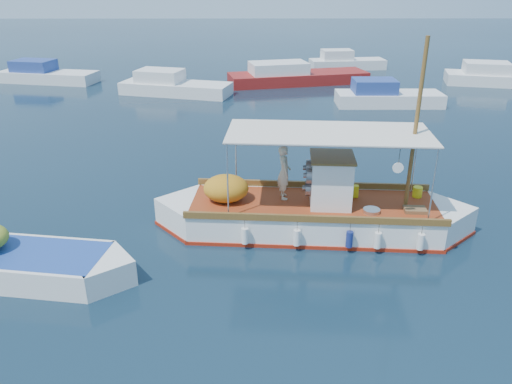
{
  "coord_description": "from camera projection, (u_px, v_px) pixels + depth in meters",
  "views": [
    {
      "loc": [
        -1.22,
        -13.67,
        7.57
      ],
      "look_at": [
        -1.12,
        0.0,
        1.53
      ],
      "focal_mm": 35.0,
      "sensor_mm": 36.0,
      "label": 1
    }
  ],
  "objects": [
    {
      "name": "bg_boat_e",
      "position": [
        498.0,
        78.0,
        36.37
      ],
      "size": [
        8.16,
        4.33,
        1.8
      ],
      "rotation": [
        0.0,
        0.0,
        -0.23
      ],
      "color": "silver",
      "rests_on": "ground"
    },
    {
      "name": "ground",
      "position": [
        292.0,
        237.0,
        15.57
      ],
      "size": [
        160.0,
        160.0,
        0.0
      ],
      "primitive_type": "plane",
      "color": "black",
      "rests_on": "ground"
    },
    {
      "name": "dinghy",
      "position": [
        14.0,
        264.0,
        13.46
      ],
      "size": [
        6.73,
        2.62,
        1.66
      ],
      "rotation": [
        0.0,
        0.0,
        -0.15
      ],
      "color": "white",
      "rests_on": "ground"
    },
    {
      "name": "fishing_caique",
      "position": [
        311.0,
        214.0,
        15.82
      ],
      "size": [
        10.15,
        3.38,
        6.21
      ],
      "rotation": [
        0.0,
        0.0,
        -0.08
      ],
      "color": "white",
      "rests_on": "ground"
    },
    {
      "name": "bg_boat_ne",
      "position": [
        386.0,
        97.0,
        30.73
      ],
      "size": [
        6.42,
        2.22,
        1.8
      ],
      "rotation": [
        0.0,
        0.0,
        -0.0
      ],
      "color": "silver",
      "rests_on": "ground"
    },
    {
      "name": "bg_boat_far_w",
      "position": [
        45.0,
        75.0,
        37.26
      ],
      "size": [
        7.56,
        3.72,
        1.8
      ],
      "rotation": [
        0.0,
        0.0,
        -0.2
      ],
      "color": "silver",
      "rests_on": "ground"
    },
    {
      "name": "bg_boat_n",
      "position": [
        294.0,
        77.0,
        36.72
      ],
      "size": [
        10.56,
        4.96,
        1.8
      ],
      "rotation": [
        0.0,
        0.0,
        0.22
      ],
      "color": "maroon",
      "rests_on": "ground"
    },
    {
      "name": "bg_boat_far_n",
      "position": [
        345.0,
        63.0,
        42.34
      ],
      "size": [
        6.46,
        2.67,
        1.8
      ],
      "rotation": [
        0.0,
        0.0,
        0.11
      ],
      "color": "silver",
      "rests_on": "ground"
    },
    {
      "name": "bg_boat_nw",
      "position": [
        173.0,
        87.0,
        33.54
      ],
      "size": [
        7.72,
        4.23,
        1.8
      ],
      "rotation": [
        0.0,
        0.0,
        -0.26
      ],
      "color": "silver",
      "rests_on": "ground"
    }
  ]
}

